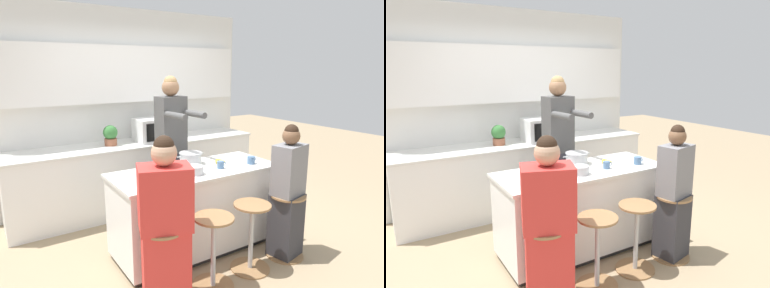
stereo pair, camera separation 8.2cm
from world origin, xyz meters
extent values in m
plane|color=tan|center=(0.00, 0.00, 0.00)|extent=(16.00, 16.00, 0.00)
cube|color=silver|center=(0.00, 1.78, 1.35)|extent=(3.72, 0.06, 2.70)
cube|color=white|center=(0.00, 1.67, 1.83)|extent=(3.42, 0.16, 0.75)
cube|color=white|center=(0.00, 1.42, 0.45)|extent=(3.42, 0.65, 0.89)
cube|color=silver|center=(0.00, 1.42, 0.91)|extent=(3.45, 0.68, 0.03)
cube|color=black|center=(0.00, 0.00, 0.03)|extent=(1.63, 0.60, 0.06)
cube|color=white|center=(0.00, 0.00, 0.46)|extent=(1.71, 0.68, 0.80)
cube|color=silver|center=(0.00, 0.00, 0.88)|extent=(1.75, 0.72, 0.03)
cylinder|color=#B7BABC|center=(-0.70, -0.59, 0.33)|extent=(0.04, 0.04, 0.63)
cylinder|color=#997047|center=(-0.70, -0.59, 0.66)|extent=(0.35, 0.35, 0.02)
cylinder|color=#997047|center=(-0.23, -0.64, 0.01)|extent=(0.38, 0.38, 0.01)
cylinder|color=#B7BABC|center=(-0.23, -0.64, 0.33)|extent=(0.04, 0.04, 0.63)
cylinder|color=#997047|center=(-0.23, -0.64, 0.66)|extent=(0.35, 0.35, 0.02)
cylinder|color=#997047|center=(0.23, -0.61, 0.01)|extent=(0.38, 0.38, 0.01)
cylinder|color=#B7BABC|center=(0.23, -0.61, 0.33)|extent=(0.04, 0.04, 0.63)
cylinder|color=#997047|center=(0.23, -0.61, 0.66)|extent=(0.35, 0.35, 0.02)
cylinder|color=#997047|center=(0.70, -0.62, 0.01)|extent=(0.38, 0.38, 0.01)
cylinder|color=#B7BABC|center=(0.70, -0.62, 0.33)|extent=(0.04, 0.04, 0.63)
cylinder|color=#997047|center=(0.70, -0.62, 0.66)|extent=(0.35, 0.35, 0.02)
cube|color=#383842|center=(0.08, 0.66, 0.46)|extent=(0.29, 0.24, 0.93)
cube|color=#4C4C4C|center=(0.08, 0.66, 1.26)|extent=(0.34, 0.24, 0.66)
cylinder|color=#4C4C4C|center=(-0.02, 0.36, 1.40)|extent=(0.10, 0.37, 0.07)
cylinder|color=#4C4C4C|center=(0.23, 0.38, 1.40)|extent=(0.10, 0.37, 0.07)
sphere|color=#936B4C|center=(0.08, 0.66, 1.69)|extent=(0.22, 0.22, 0.20)
sphere|color=#A37F51|center=(0.08, 0.66, 1.74)|extent=(0.17, 0.17, 0.16)
cube|color=red|center=(-0.68, -0.60, 0.33)|extent=(0.44, 0.37, 0.67)
cube|color=red|center=(-0.68, -0.60, 0.92)|extent=(0.48, 0.41, 0.51)
sphere|color=tan|center=(-0.68, -0.60, 1.28)|extent=(0.26, 0.26, 0.20)
sphere|color=black|center=(-0.68, -0.60, 1.33)|extent=(0.21, 0.21, 0.16)
cube|color=#333338|center=(0.71, -0.60, 0.33)|extent=(0.34, 0.32, 0.67)
cube|color=slate|center=(0.71, -0.60, 0.92)|extent=(0.36, 0.28, 0.51)
sphere|color=brown|center=(0.71, -0.60, 1.26)|extent=(0.20, 0.20, 0.17)
sphere|color=black|center=(0.71, -0.60, 1.31)|extent=(0.16, 0.16, 0.14)
cylinder|color=#B7BABC|center=(0.06, 0.19, 0.95)|extent=(0.23, 0.23, 0.12)
cylinder|color=#B7BABC|center=(0.06, 0.19, 1.01)|extent=(0.25, 0.25, 0.01)
cylinder|color=#B7BABC|center=(-0.08, 0.19, 0.99)|extent=(0.05, 0.01, 0.01)
cylinder|color=#B7BABC|center=(0.20, 0.19, 0.99)|extent=(0.05, 0.01, 0.01)
cylinder|color=#B7BABC|center=(-0.10, -0.14, 0.93)|extent=(0.17, 0.17, 0.08)
cylinder|color=#4C7099|center=(0.61, -0.15, 0.93)|extent=(0.08, 0.08, 0.08)
torus|color=#4C7099|center=(0.67, -0.15, 0.94)|extent=(0.04, 0.01, 0.04)
cylinder|color=#4C7099|center=(0.23, -0.12, 0.93)|extent=(0.07, 0.07, 0.08)
torus|color=#4C7099|center=(0.28, -0.12, 0.93)|extent=(0.04, 0.01, 0.04)
ellipsoid|color=yellow|center=(0.34, 0.03, 0.91)|extent=(0.12, 0.04, 0.05)
ellipsoid|color=yellow|center=(0.31, 0.06, 0.91)|extent=(0.09, 0.11, 0.05)
ellipsoid|color=yellow|center=(0.36, 0.06, 0.91)|extent=(0.10, 0.10, 0.05)
cube|color=white|center=(0.23, 1.38, 1.08)|extent=(0.54, 0.38, 0.31)
cube|color=black|center=(0.18, 1.18, 1.08)|extent=(0.33, 0.01, 0.24)
cube|color=black|center=(0.42, 1.18, 1.08)|extent=(0.10, 0.01, 0.25)
cylinder|color=#93563D|center=(-0.40, 1.42, 0.97)|extent=(0.16, 0.16, 0.09)
sphere|color=#387538|center=(-0.40, 1.42, 1.09)|extent=(0.19, 0.19, 0.19)
camera|label=1|loc=(-1.85, -2.82, 1.90)|focal=32.00mm
camera|label=2|loc=(-1.78, -2.86, 1.90)|focal=32.00mm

